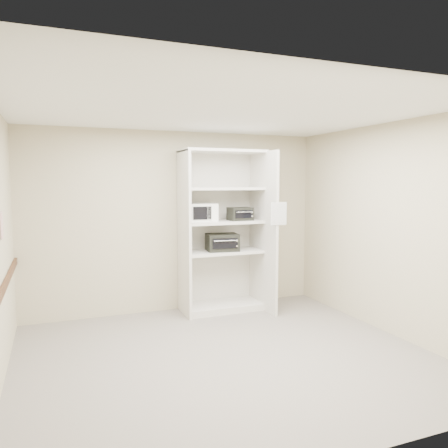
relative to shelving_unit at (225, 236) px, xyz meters
name	(u,v)px	position (x,y,z in m)	size (l,w,h in m)	color
floor	(226,357)	(-0.67, -1.70, -1.13)	(4.50, 4.00, 0.01)	slate
ceiling	(226,111)	(-0.67, -1.70, 1.57)	(4.50, 4.00, 0.01)	white
wall_back	(177,222)	(-0.67, 0.30, 0.22)	(4.50, 0.02, 2.70)	#B8B18C
wall_front	(338,272)	(-0.67, -3.70, 0.22)	(4.50, 0.02, 2.70)	#B8B18C
wall_right	(389,229)	(1.58, -1.70, 0.22)	(0.02, 4.00, 2.70)	#B8B18C
shelving_unit	(225,236)	(0.00, 0.00, 0.00)	(1.24, 0.92, 2.42)	beige
microwave	(201,212)	(-0.37, 0.04, 0.37)	(0.44, 0.33, 0.26)	white
toaster_oven_upper	(240,214)	(0.22, -0.06, 0.34)	(0.34, 0.26, 0.20)	black
toaster_oven_lower	(222,242)	(-0.06, -0.04, -0.08)	(0.46, 0.35, 0.26)	black
paper_sign	(279,214)	(0.57, -0.63, 0.37)	(0.25, 0.01, 0.32)	white
chair_rail	(0,297)	(-2.89, -1.70, -0.23)	(0.04, 3.98, 0.08)	#391D0E
wall_poster	(2,225)	(-2.90, -1.14, 0.38)	(0.01, 0.20, 0.28)	silver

